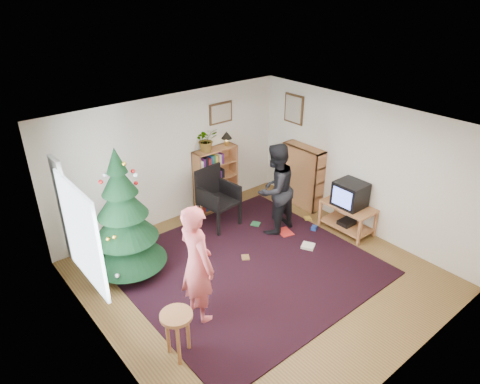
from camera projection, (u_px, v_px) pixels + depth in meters
floor at (259, 275)px, 7.00m from camera, size 5.00×5.00×0.00m
ceiling at (262, 129)px, 5.87m from camera, size 5.00×5.00×0.00m
wall_back at (173, 159)px, 8.15m from camera, size 5.00×0.02×2.50m
wall_front at (412, 294)px, 4.72m from camera, size 5.00×0.02×2.50m
wall_left at (102, 275)px, 5.01m from camera, size 0.02×5.00×2.50m
wall_right at (361, 166)px, 7.85m from camera, size 0.02×5.00×2.50m
rug at (247, 266)px, 7.20m from camera, size 3.80×3.60×0.02m
window_pane at (82, 235)px, 5.33m from camera, size 0.04×1.20×1.40m
curtain at (65, 212)px, 5.83m from camera, size 0.06×0.35×1.60m
picture_back at (221, 113)px, 8.47m from camera, size 0.55×0.03×0.42m
picture_right at (294, 109)px, 8.72m from camera, size 0.03×0.50×0.60m
christmas_tree at (125, 225)px, 6.67m from camera, size 1.21×1.21×2.20m
bookshelf_back at (216, 177)px, 8.81m from camera, size 0.95×0.30×1.30m
bookshelf_right at (302, 175)px, 8.90m from camera, size 0.30×0.95×1.30m
tv_stand at (348, 215)px, 8.09m from camera, size 0.54×0.98×0.55m
crt_tv at (350, 194)px, 7.88m from camera, size 0.50×0.53×0.47m
armchair at (215, 194)px, 8.22m from camera, size 0.70×0.70×1.15m
stool at (177, 324)px, 5.30m from camera, size 0.41×0.41×0.69m
person_standing at (197, 264)px, 5.80m from camera, size 0.44×0.66×1.78m
person_by_chair at (275, 189)px, 7.85m from camera, size 0.93×0.76×1.75m
potted_plant at (206, 140)px, 8.30m from camera, size 0.49×0.45×0.47m
table_lamp at (227, 136)px, 8.60m from camera, size 0.22×0.22×0.29m
floor_clutter at (286, 233)px, 8.06m from camera, size 2.01×1.39×0.08m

